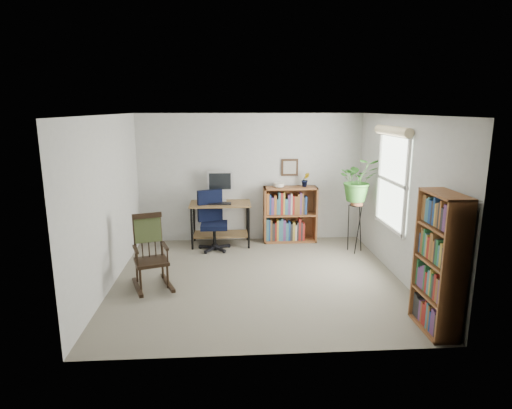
{
  "coord_description": "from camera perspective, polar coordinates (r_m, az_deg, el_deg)",
  "views": [
    {
      "loc": [
        -0.41,
        -5.96,
        2.49
      ],
      "look_at": [
        0.0,
        0.4,
        1.05
      ],
      "focal_mm": 30.0,
      "sensor_mm": 36.0,
      "label": 1
    }
  ],
  "objects": [
    {
      "name": "keyboard",
      "position": [
        7.72,
        -4.81,
        0.12
      ],
      "size": [
        0.4,
        0.15,
        0.02
      ],
      "primitive_type": "cube",
      "color": "black",
      "rests_on": "desk"
    },
    {
      "name": "office_chair",
      "position": [
        7.62,
        -5.61,
        -2.17
      ],
      "size": [
        0.76,
        0.76,
        1.07
      ],
      "primitive_type": null,
      "rotation": [
        0.0,
        0.0,
        0.36
      ],
      "color": "black",
      "rests_on": "floor"
    },
    {
      "name": "monitor",
      "position": [
        7.93,
        -4.81,
        2.42
      ],
      "size": [
        0.46,
        0.16,
        0.56
      ],
      "primitive_type": null,
      "color": "silver",
      "rests_on": "desk"
    },
    {
      "name": "wall_right",
      "position": [
        6.59,
        18.77,
        0.77
      ],
      "size": [
        0.0,
        4.0,
        2.4
      ],
      "primitive_type": "cube",
      "color": "#B6B7B2",
      "rests_on": "ground"
    },
    {
      "name": "wall_front",
      "position": [
        4.18,
        2.14,
        -5.26
      ],
      "size": [
        4.2,
        0.0,
        2.4
      ],
      "primitive_type": "cube",
      "color": "#B6B7B2",
      "rests_on": "ground"
    },
    {
      "name": "wall_left",
      "position": [
        6.32,
        -19.1,
        0.25
      ],
      "size": [
        0.0,
        4.0,
        2.4
      ],
      "primitive_type": "cube",
      "color": "#B6B7B2",
      "rests_on": "ground"
    },
    {
      "name": "desk",
      "position": [
        7.94,
        -4.74,
        -2.58
      ],
      "size": [
        1.1,
        0.61,
        0.8
      ],
      "primitive_type": null,
      "color": "brown",
      "rests_on": "floor"
    },
    {
      "name": "tall_bookshelf",
      "position": [
        5.22,
        23.24,
        -7.22
      ],
      "size": [
        0.3,
        0.7,
        1.6
      ],
      "primitive_type": null,
      "color": "brown",
      "rests_on": "floor"
    },
    {
      "name": "plant_stand",
      "position": [
        7.69,
        13.15,
        -2.63
      ],
      "size": [
        0.29,
        0.29,
        0.99
      ],
      "primitive_type": null,
      "rotation": [
        0.0,
        0.0,
        0.06
      ],
      "color": "black",
      "rests_on": "floor"
    },
    {
      "name": "potted_plant_small",
      "position": [
        8.04,
        6.6,
        2.75
      ],
      "size": [
        0.13,
        0.24,
        0.11
      ],
      "primitive_type": "imported",
      "color": "#316D26",
      "rests_on": "low_bookshelf"
    },
    {
      "name": "window",
      "position": [
        6.82,
        17.64,
        2.93
      ],
      "size": [
        0.12,
        1.2,
        1.5
      ],
      "primitive_type": null,
      "color": "white",
      "rests_on": "wall_right"
    },
    {
      "name": "rocking_chair",
      "position": [
        6.17,
        -13.85,
        -6.14
      ],
      "size": [
        0.82,
        1.05,
        1.07
      ],
      "primitive_type": null,
      "rotation": [
        0.0,
        0.0,
        0.32
      ],
      "color": "black",
      "rests_on": "floor"
    },
    {
      "name": "wall_back",
      "position": [
        8.07,
        -0.74,
        3.55
      ],
      "size": [
        4.2,
        0.0,
        2.4
      ],
      "primitive_type": "cube",
      "color": "#B6B7B2",
      "rests_on": "ground"
    },
    {
      "name": "floor",
      "position": [
        6.47,
        0.23,
        -9.9
      ],
      "size": [
        4.2,
        4.0,
        0.0
      ],
      "primitive_type": "cube",
      "color": "slate",
      "rests_on": "ground"
    },
    {
      "name": "framed_picture",
      "position": [
        8.08,
        4.51,
        4.95
      ],
      "size": [
        0.32,
        0.04,
        0.32
      ],
      "primitive_type": null,
      "color": "black",
      "rests_on": "wall_back"
    },
    {
      "name": "low_bookshelf",
      "position": [
        8.1,
        4.56,
        -1.32
      ],
      "size": [
        1.0,
        0.33,
        1.05
      ],
      "primitive_type": null,
      "color": "brown",
      "rests_on": "floor"
    },
    {
      "name": "ceiling",
      "position": [
        5.97,
        0.25,
        11.87
      ],
      "size": [
        4.2,
        4.0,
        0.0
      ],
      "primitive_type": "cube",
      "color": "white",
      "rests_on": "ground"
    },
    {
      "name": "spider_plant",
      "position": [
        7.48,
        13.6,
        5.93
      ],
      "size": [
        1.69,
        1.88,
        1.46
      ],
      "primitive_type": "imported",
      "color": "#316D26",
      "rests_on": "plant_stand"
    }
  ]
}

